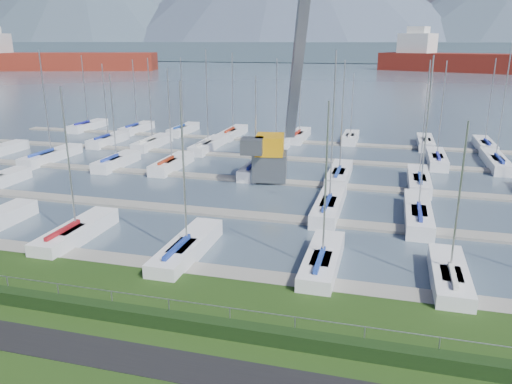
% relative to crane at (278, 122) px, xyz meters
% --- Properties ---
extents(path, '(160.00, 2.00, 0.04)m').
position_rel_crane_xyz_m(path, '(2.07, -30.67, -5.32)').
color(path, black).
rests_on(path, grass).
extents(water, '(800.00, 540.00, 0.20)m').
position_rel_crane_xyz_m(water, '(2.07, 232.33, -5.73)').
color(water, '#475869').
extents(hedge, '(80.00, 0.70, 0.70)m').
position_rel_crane_xyz_m(hedge, '(2.07, -28.07, -4.98)').
color(hedge, black).
rests_on(hedge, grass).
extents(fence, '(80.00, 0.04, 0.04)m').
position_rel_crane_xyz_m(fence, '(2.07, -27.67, -4.13)').
color(fence, gray).
rests_on(fence, grass).
extents(foothill, '(900.00, 80.00, 12.00)m').
position_rel_crane_xyz_m(foothill, '(2.07, 302.33, 0.67)').
color(foothill, '#475A67').
rests_on(foothill, water).
extents(docks, '(90.00, 41.60, 0.25)m').
position_rel_crane_xyz_m(docks, '(2.07, -1.67, -5.55)').
color(docks, gray).
rests_on(docks, water).
extents(crane, '(6.55, 13.20, 22.35)m').
position_rel_crane_xyz_m(crane, '(0.00, 0.00, 0.00)').
color(crane, slate).
rests_on(crane, water).
extents(cargo_ship_west, '(88.53, 43.10, 21.50)m').
position_rel_crane_xyz_m(cargo_ship_west, '(-143.20, 158.25, -1.66)').
color(cargo_ship_west, maroon).
rests_on(cargo_ship_west, water).
extents(cargo_ship_mid, '(98.60, 53.56, 21.50)m').
position_rel_crane_xyz_m(cargo_ship_mid, '(47.97, 190.78, -1.78)').
color(cargo_ship_mid, maroon).
rests_on(cargo_ship_mid, water).
extents(sailboat_fleet, '(74.07, 49.20, 13.46)m').
position_rel_crane_xyz_m(sailboat_fleet, '(0.20, 1.68, 0.04)').
color(sailboat_fleet, '#1F379F').
rests_on(sailboat_fleet, water).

